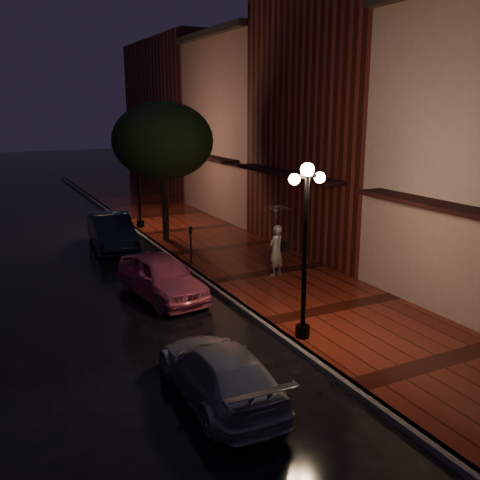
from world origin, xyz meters
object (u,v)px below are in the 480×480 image
streetlamp_near (305,241)px  silver_car (220,372)px  parking_meter (191,242)px  streetlamp_far (138,175)px  pink_car (162,277)px  woman_with_umbrella (276,229)px  navy_car (112,231)px  street_tree (163,143)px

streetlamp_near → silver_car: (-2.92, -1.45, -2.03)m
parking_meter → streetlamp_far: bearing=113.1°
pink_car → woman_with_umbrella: woman_with_umbrella is taller
streetlamp_far → navy_car: bearing=-125.9°
streetlamp_near → streetlamp_far: bearing=90.0°
navy_car → streetlamp_near: bearing=-75.0°
streetlamp_near → street_tree: bearing=88.7°
streetlamp_far → woman_with_umbrella: 9.61m
streetlamp_near → pink_car: 5.45m
streetlamp_far → woman_with_umbrella: size_ratio=1.77×
streetlamp_far → navy_car: size_ratio=0.99×
parking_meter → woman_with_umbrella: bearing=-22.8°
pink_car → navy_car: 6.54m
pink_car → parking_meter: 2.99m
streetlamp_near → woman_with_umbrella: (1.94, 4.63, -0.84)m
streetlamp_far → parking_meter: streetlamp_far is taller
navy_car → silver_car: size_ratio=1.11×
streetlamp_far → parking_meter: bearing=-91.6°
silver_car → woman_with_umbrella: size_ratio=1.62×
streetlamp_far → street_tree: size_ratio=0.74×
streetlamp_near → parking_meter: streetlamp_near is taller
streetlamp_near → street_tree: street_tree is taller
pink_car → streetlamp_near: bearing=-73.9°
streetlamp_near → parking_meter: size_ratio=3.02×
street_tree → woman_with_umbrella: bearing=-75.2°
street_tree → streetlamp_far: bearing=94.9°
streetlamp_near → street_tree: (0.26, 10.99, 1.64)m
woman_with_umbrella → streetlamp_far: bearing=-101.2°
streetlamp_near → parking_meter: (-0.20, 6.96, -1.59)m
navy_car → woman_with_umbrella: (3.97, -6.57, 1.04)m
pink_car → silver_car: (-0.86, -6.10, -0.10)m
street_tree → pink_car: 7.63m
street_tree → parking_meter: 5.18m
street_tree → woman_with_umbrella: size_ratio=2.39×
street_tree → navy_car: street_tree is taller
streetlamp_far → streetlamp_near: bearing=-90.0°
streetlamp_far → street_tree: 3.44m
streetlamp_far → parking_meter: (-0.20, -7.04, -1.59)m
silver_car → woman_with_umbrella: woman_with_umbrella is taller
street_tree → parking_meter: street_tree is taller
woman_with_umbrella → navy_car: bearing=-81.8°
streetlamp_far → parking_meter: size_ratio=3.02×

